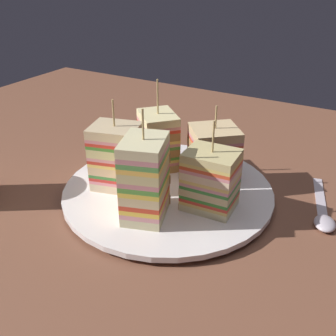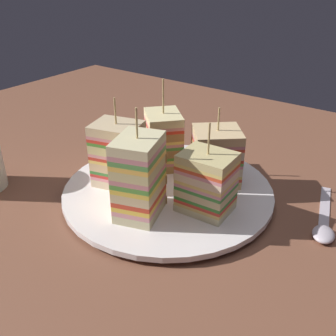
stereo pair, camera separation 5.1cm
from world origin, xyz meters
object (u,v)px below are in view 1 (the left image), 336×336
at_px(spoon, 323,216).
at_px(sandwich_wedge_0, 213,154).
at_px(sandwich_wedge_2, 117,157).
at_px(sandwich_wedge_4, 210,180).
at_px(plate, 168,191).
at_px(sandwich_wedge_1, 158,140).
at_px(sandwich_wedge_3, 145,179).

bearing_deg(spoon, sandwich_wedge_0, -106.21).
relative_size(sandwich_wedge_2, sandwich_wedge_4, 1.06).
distance_m(plate, sandwich_wedge_0, 0.08).
bearing_deg(sandwich_wedge_1, sandwich_wedge_3, -22.86).
xyz_separation_m(sandwich_wedge_4, spoon, (-0.13, -0.06, -0.05)).
bearing_deg(plate, sandwich_wedge_1, -48.39).
distance_m(plate, sandwich_wedge_1, 0.08).
xyz_separation_m(sandwich_wedge_2, sandwich_wedge_3, (-0.07, 0.04, 0.01)).
bearing_deg(sandwich_wedge_4, sandwich_wedge_1, -33.19).
height_order(sandwich_wedge_0, spoon, sandwich_wedge_0).
distance_m(sandwich_wedge_2, spoon, 0.27).
relative_size(sandwich_wedge_0, sandwich_wedge_4, 0.93).
height_order(sandwich_wedge_0, sandwich_wedge_3, sandwich_wedge_3).
relative_size(sandwich_wedge_1, sandwich_wedge_3, 0.97).
bearing_deg(spoon, sandwich_wedge_1, -104.76).
bearing_deg(spoon, sandwich_wedge_4, -77.98).
distance_m(sandwich_wedge_1, spoon, 0.24).
relative_size(sandwich_wedge_3, spoon, 0.98).
bearing_deg(sandwich_wedge_1, plate, -5.26).
relative_size(sandwich_wedge_0, spoon, 0.78).
xyz_separation_m(sandwich_wedge_0, sandwich_wedge_3, (0.03, 0.12, 0.01)).
bearing_deg(sandwich_wedge_1, sandwich_wedge_2, -59.37).
bearing_deg(sandwich_wedge_4, plate, -14.88).
bearing_deg(plate, sandwich_wedge_3, 96.44).
xyz_separation_m(plate, sandwich_wedge_3, (-0.01, 0.07, 0.05)).
distance_m(plate, sandwich_wedge_4, 0.08).
distance_m(plate, sandwich_wedge_3, 0.09).
bearing_deg(plate, sandwich_wedge_2, 23.40).
xyz_separation_m(sandwich_wedge_1, spoon, (-0.24, 0.00, -0.05)).
distance_m(sandwich_wedge_1, sandwich_wedge_4, 0.13).
height_order(plate, sandwich_wedge_4, sandwich_wedge_4).
relative_size(sandwich_wedge_2, sandwich_wedge_3, 0.90).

